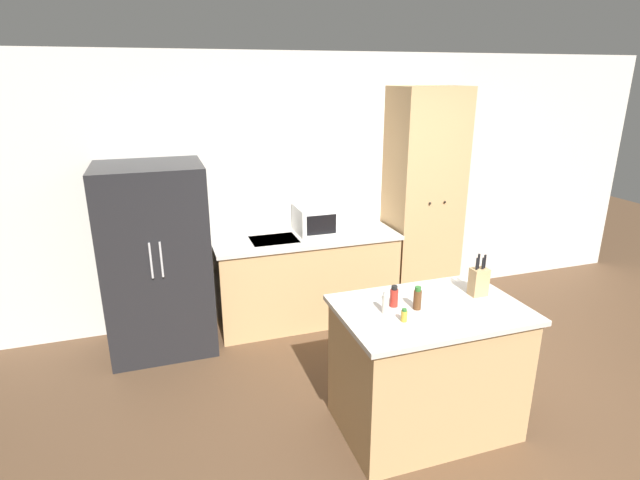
{
  "coord_description": "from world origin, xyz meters",
  "views": [
    {
      "loc": [
        -1.89,
        -2.42,
        2.39
      ],
      "look_at": [
        -0.61,
        1.4,
        1.05
      ],
      "focal_mm": 28.0,
      "sensor_mm": 36.0,
      "label": 1
    }
  ],
  "objects_px": {
    "refrigerator": "(157,260)",
    "spice_bottle_green_herb": "(404,315)",
    "pantry_cabinet": "(423,201)",
    "spice_bottle_amber_oil": "(417,299)",
    "spice_bottle_tall_dark": "(394,297)",
    "spice_bottle_short_red": "(385,303)",
    "microwave": "(321,219)",
    "knife_block": "(479,281)"
  },
  "relations": [
    {
      "from": "spice_bottle_green_herb",
      "to": "knife_block",
      "type": "bearing_deg",
      "value": 15.65
    },
    {
      "from": "pantry_cabinet",
      "to": "spice_bottle_amber_oil",
      "type": "height_order",
      "value": "pantry_cabinet"
    },
    {
      "from": "pantry_cabinet",
      "to": "microwave",
      "type": "bearing_deg",
      "value": 177.08
    },
    {
      "from": "refrigerator",
      "to": "spice_bottle_short_red",
      "type": "distance_m",
      "value": 2.22
    },
    {
      "from": "microwave",
      "to": "spice_bottle_tall_dark",
      "type": "height_order",
      "value": "microwave"
    },
    {
      "from": "microwave",
      "to": "spice_bottle_tall_dark",
      "type": "xyz_separation_m",
      "value": [
        -0.1,
        -1.81,
        -0.03
      ]
    },
    {
      "from": "knife_block",
      "to": "spice_bottle_amber_oil",
      "type": "height_order",
      "value": "knife_block"
    },
    {
      "from": "pantry_cabinet",
      "to": "microwave",
      "type": "xyz_separation_m",
      "value": [
        -1.1,
        0.06,
        -0.11
      ]
    },
    {
      "from": "refrigerator",
      "to": "spice_bottle_amber_oil",
      "type": "xyz_separation_m",
      "value": [
        1.6,
        -1.74,
        0.16
      ]
    },
    {
      "from": "spice_bottle_tall_dark",
      "to": "spice_bottle_green_herb",
      "type": "relative_size",
      "value": 1.74
    },
    {
      "from": "knife_block",
      "to": "spice_bottle_amber_oil",
      "type": "bearing_deg",
      "value": -173.08
    },
    {
      "from": "spice_bottle_amber_oil",
      "to": "microwave",
      "type": "bearing_deg",
      "value": 90.79
    },
    {
      "from": "spice_bottle_short_red",
      "to": "spice_bottle_tall_dark",
      "type": "bearing_deg",
      "value": 36.23
    },
    {
      "from": "spice_bottle_amber_oil",
      "to": "knife_block",
      "type": "bearing_deg",
      "value": 6.92
    },
    {
      "from": "pantry_cabinet",
      "to": "spice_bottle_green_herb",
      "type": "relative_size",
      "value": 27.18
    },
    {
      "from": "pantry_cabinet",
      "to": "knife_block",
      "type": "height_order",
      "value": "pantry_cabinet"
    },
    {
      "from": "knife_block",
      "to": "spice_bottle_amber_oil",
      "type": "xyz_separation_m",
      "value": [
        -0.51,
        -0.06,
        -0.03
      ]
    },
    {
      "from": "spice_bottle_tall_dark",
      "to": "spice_bottle_amber_oil",
      "type": "xyz_separation_m",
      "value": [
        0.13,
        -0.09,
        0.01
      ]
    },
    {
      "from": "spice_bottle_green_herb",
      "to": "pantry_cabinet",
      "type": "bearing_deg",
      "value": 57.88
    },
    {
      "from": "knife_block",
      "to": "spice_bottle_tall_dark",
      "type": "distance_m",
      "value": 0.64
    },
    {
      "from": "spice_bottle_green_herb",
      "to": "refrigerator",
      "type": "bearing_deg",
      "value": 127.61
    },
    {
      "from": "microwave",
      "to": "knife_block",
      "type": "relative_size",
      "value": 1.62
    },
    {
      "from": "spice_bottle_tall_dark",
      "to": "spice_bottle_green_herb",
      "type": "xyz_separation_m",
      "value": [
        -0.04,
        -0.21,
        -0.03
      ]
    },
    {
      "from": "pantry_cabinet",
      "to": "spice_bottle_short_red",
      "type": "bearing_deg",
      "value": -125.37
    },
    {
      "from": "microwave",
      "to": "knife_block",
      "type": "distance_m",
      "value": 1.91
    },
    {
      "from": "spice_bottle_amber_oil",
      "to": "spice_bottle_tall_dark",
      "type": "bearing_deg",
      "value": 145.89
    },
    {
      "from": "refrigerator",
      "to": "spice_bottle_green_herb",
      "type": "xyz_separation_m",
      "value": [
        1.44,
        -1.87,
        0.13
      ]
    },
    {
      "from": "spice_bottle_tall_dark",
      "to": "spice_bottle_short_red",
      "type": "relative_size",
      "value": 0.95
    },
    {
      "from": "knife_block",
      "to": "spice_bottle_tall_dark",
      "type": "height_order",
      "value": "knife_block"
    },
    {
      "from": "pantry_cabinet",
      "to": "microwave",
      "type": "height_order",
      "value": "pantry_cabinet"
    },
    {
      "from": "knife_block",
      "to": "spice_bottle_green_herb",
      "type": "distance_m",
      "value": 0.7
    },
    {
      "from": "refrigerator",
      "to": "spice_bottle_amber_oil",
      "type": "relative_size",
      "value": 10.65
    },
    {
      "from": "refrigerator",
      "to": "knife_block",
      "type": "distance_m",
      "value": 2.7
    },
    {
      "from": "pantry_cabinet",
      "to": "knife_block",
      "type": "relative_size",
      "value": 7.59
    },
    {
      "from": "spice_bottle_amber_oil",
      "to": "pantry_cabinet",
      "type": "bearing_deg",
      "value": 59.74
    },
    {
      "from": "spice_bottle_tall_dark",
      "to": "pantry_cabinet",
      "type": "bearing_deg",
      "value": 55.65
    },
    {
      "from": "spice_bottle_green_herb",
      "to": "spice_bottle_tall_dark",
      "type": "bearing_deg",
      "value": 80.59
    },
    {
      "from": "refrigerator",
      "to": "spice_bottle_short_red",
      "type": "xyz_separation_m",
      "value": [
        1.38,
        -1.73,
        0.16
      ]
    },
    {
      "from": "refrigerator",
      "to": "microwave",
      "type": "height_order",
      "value": "refrigerator"
    },
    {
      "from": "refrigerator",
      "to": "microwave",
      "type": "distance_m",
      "value": 1.59
    },
    {
      "from": "spice_bottle_tall_dark",
      "to": "spice_bottle_amber_oil",
      "type": "bearing_deg",
      "value": -34.11
    },
    {
      "from": "spice_bottle_short_red",
      "to": "spice_bottle_amber_oil",
      "type": "height_order",
      "value": "spice_bottle_amber_oil"
    }
  ]
}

